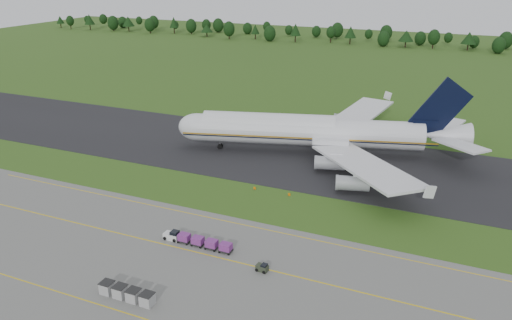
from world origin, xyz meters
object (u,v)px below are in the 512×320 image
at_px(baggage_train, 196,241).
at_px(uld_row, 127,293).
at_px(aircraft, 313,131).
at_px(edge_markers, 272,191).
at_px(utility_cart, 262,268).

xyz_separation_m(baggage_train, uld_row, (-1.90, -17.26, 0.07)).
bearing_deg(uld_row, aircraft, 84.42).
bearing_deg(uld_row, baggage_train, 83.73).
bearing_deg(edge_markers, baggage_train, -99.32).
height_order(baggage_train, uld_row, uld_row).
bearing_deg(utility_cart, baggage_train, 168.59).
height_order(baggage_train, edge_markers, baggage_train).
relative_size(utility_cart, edge_markers, 0.24).
relative_size(aircraft, uld_row, 8.28).
bearing_deg(baggage_train, uld_row, -96.27).
bearing_deg(baggage_train, utility_cart, -11.41).
height_order(uld_row, edge_markers, uld_row).
height_order(utility_cart, uld_row, uld_row).
xyz_separation_m(utility_cart, uld_row, (-15.59, -14.49, 0.42)).
bearing_deg(baggage_train, aircraft, 84.65).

